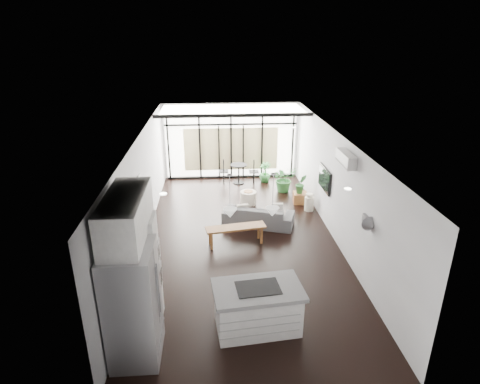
{
  "coord_description": "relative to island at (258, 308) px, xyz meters",
  "views": [
    {
      "loc": [
        -0.7,
        -9.46,
        5.2
      ],
      "look_at": [
        0.0,
        0.3,
        1.25
      ],
      "focal_mm": 30.0,
      "sensor_mm": 36.0,
      "label": 1
    }
  ],
  "objects": [
    {
      "name": "wall_front",
      "position": [
        -0.06,
        -1.55,
        0.96
      ],
      "size": [
        5.0,
        0.02,
        2.8
      ],
      "primitive_type": "cube",
      "color": "silver",
      "rests_on": "ground"
    },
    {
      "name": "framed_art",
      "position": [
        -2.53,
        2.95,
        1.11
      ],
      "size": [
        0.04,
        0.7,
        0.9
      ],
      "primitive_type": "cube",
      "color": "black",
      "rests_on": "wall_left"
    },
    {
      "name": "milk_can",
      "position": [
        2.19,
        5.17,
        -0.17
      ],
      "size": [
        0.3,
        0.3,
        0.55
      ],
      "primitive_type": "cylinder",
      "rotation": [
        0.0,
        0.0,
        -0.06
      ],
      "color": "#F0E9CE",
      "rests_on": "floor"
    },
    {
      "name": "neighbour_building",
      "position": [
        -0.06,
        8.4,
        0.66
      ],
      "size": [
        3.5,
        0.02,
        1.6
      ],
      "primitive_type": "cube",
      "color": "beige",
      "rests_on": "ground"
    },
    {
      "name": "ceiling",
      "position": [
        -0.06,
        3.45,
        2.36
      ],
      "size": [
        5.0,
        10.0,
        0.0
      ],
      "primitive_type": "cube",
      "color": "white",
      "rests_on": "ground"
    },
    {
      "name": "console_bench",
      "position": [
        -0.21,
        3.23,
        -0.19
      ],
      "size": [
        1.59,
        0.63,
        0.5
      ],
      "primitive_type": "cube",
      "rotation": [
        0.0,
        0.0,
        0.16
      ],
      "color": "brown",
      "rests_on": "floor"
    },
    {
      "name": "skylight",
      "position": [
        -0.06,
        7.45,
        2.33
      ],
      "size": [
        4.7,
        1.9,
        0.06
      ],
      "primitive_type": "cube",
      "color": "white",
      "rests_on": "ceiling"
    },
    {
      "name": "floor",
      "position": [
        -0.06,
        3.45,
        -0.44
      ],
      "size": [
        5.0,
        10.0,
        0.0
      ],
      "primitive_type": "cube",
      "color": "black",
      "rests_on": "ground"
    },
    {
      "name": "plant_tall",
      "position": [
        1.7,
        6.82,
        -0.08
      ],
      "size": [
        1.08,
        1.14,
        0.72
      ],
      "primitive_type": "imported",
      "rotation": [
        0.0,
        0.0,
        0.32
      ],
      "color": "#2C6C30",
      "rests_on": "floor"
    },
    {
      "name": "bistro_set",
      "position": [
        0.18,
        7.71,
        -0.09
      ],
      "size": [
        1.53,
        0.74,
        0.71
      ],
      "primitive_type": "cube",
      "rotation": [
        0.0,
        0.0,
        -0.1
      ],
      "color": "black",
      "rests_on": "floor"
    },
    {
      "name": "upper_cabinets",
      "position": [
        -2.18,
        -0.05,
        1.91
      ],
      "size": [
        0.62,
        1.75,
        0.86
      ],
      "primitive_type": "cube",
      "color": "white",
      "rests_on": "wall_left"
    },
    {
      "name": "wall_right",
      "position": [
        2.44,
        3.45,
        0.96
      ],
      "size": [
        0.02,
        10.0,
        2.8
      ],
      "primitive_type": "cube",
      "color": "silver",
      "rests_on": "ground"
    },
    {
      "name": "pouf",
      "position": [
        0.36,
        5.81,
        -0.23
      ],
      "size": [
        0.66,
        0.66,
        0.42
      ],
      "primitive_type": "cylinder",
      "rotation": [
        0.0,
        0.0,
        -0.31
      ],
      "color": "beige",
      "rests_on": "floor"
    },
    {
      "name": "plant_med",
      "position": [
        1.15,
        7.78,
        -0.24
      ],
      "size": [
        0.74,
        0.85,
        0.41
      ],
      "primitive_type": "imported",
      "rotation": [
        0.0,
        0.0,
        -0.55
      ],
      "color": "#2C6C30",
      "rests_on": "floor"
    },
    {
      "name": "appliance_column",
      "position": [
        -2.08,
        0.4,
        0.65
      ],
      "size": [
        0.56,
        0.59,
        2.18
      ],
      "primitive_type": "cube",
      "color": "white",
      "rests_on": "floor"
    },
    {
      "name": "pendant_left",
      "position": [
        -0.46,
        0.8,
        1.58
      ],
      "size": [
        0.26,
        0.26,
        0.18
      ],
      "primitive_type": "cone",
      "color": "white",
      "rests_on": "ceiling"
    },
    {
      "name": "fridge",
      "position": [
        -2.12,
        -0.5,
        0.59
      ],
      "size": [
        0.8,
        1.0,
        2.06
      ],
      "primitive_type": "cube",
      "color": "#97979C",
      "rests_on": "floor"
    },
    {
      "name": "pendant_right",
      "position": [
        0.34,
        0.8,
        1.58
      ],
      "size": [
        0.26,
        0.26,
        0.18
      ],
      "primitive_type": "cone",
      "color": "white",
      "rests_on": "ceiling"
    },
    {
      "name": "wall_back",
      "position": [
        -0.06,
        8.45,
        0.96
      ],
      "size": [
        5.0,
        0.02,
        2.8
      ],
      "primitive_type": "cube",
      "color": "silver",
      "rests_on": "ground"
    },
    {
      "name": "island",
      "position": [
        0.0,
        0.0,
        0.0
      ],
      "size": [
        1.71,
        1.12,
        0.88
      ],
      "primitive_type": "cube",
      "rotation": [
        0.0,
        0.0,
        0.11
      ],
      "color": "white",
      "rests_on": "floor"
    },
    {
      "name": "crate",
      "position": [
        2.05,
        5.79,
        -0.28
      ],
      "size": [
        0.48,
        0.48,
        0.33
      ],
      "primitive_type": "cube",
      "rotation": [
        0.0,
        0.0,
        -0.09
      ],
      "color": "brown",
      "rests_on": "floor"
    },
    {
      "name": "wall_left",
      "position": [
        -2.56,
        3.45,
        0.96
      ],
      "size": [
        0.02,
        10.0,
        2.8
      ],
      "primitive_type": "cube",
      "color": "silver",
      "rests_on": "ground"
    },
    {
      "name": "tv",
      "position": [
        2.4,
        4.45,
        0.86
      ],
      "size": [
        0.05,
        1.1,
        0.65
      ],
      "primitive_type": "cube",
      "color": "black",
      "rests_on": "wall_right"
    },
    {
      "name": "ac_unit",
      "position": [
        2.32,
        2.65,
        2.01
      ],
      "size": [
        0.22,
        0.9,
        0.3
      ],
      "primitive_type": "cube",
      "color": "silver",
      "rests_on": "wall_right"
    },
    {
      "name": "cooktop",
      "position": [
        0.0,
        0.0,
        0.45
      ],
      "size": [
        0.84,
        0.61,
        0.01
      ],
      "primitive_type": "cube",
      "rotation": [
        0.0,
        0.0,
        0.11
      ],
      "color": "black",
      "rests_on": "island"
    },
    {
      "name": "sofa",
      "position": [
        0.51,
        4.3,
        -0.05
      ],
      "size": [
        2.07,
        1.18,
        0.78
      ],
      "primitive_type": "imported",
      "rotation": [
        0.0,
        0.0,
        2.82
      ],
      "color": "#4A4B4D",
      "rests_on": "floor"
    },
    {
      "name": "glazing",
      "position": [
        -0.06,
        8.33,
        0.96
      ],
      "size": [
        5.0,
        0.2,
        2.8
      ],
      "primitive_type": "cube",
      "color": "black",
      "rests_on": "ground"
    },
    {
      "name": "plant_crate",
      "position": [
        2.05,
        5.79,
        0.03
      ],
      "size": [
        0.42,
        0.68,
        0.28
      ],
      "primitive_type": "imported",
      "rotation": [
        0.0,
        0.0,
        0.11
      ],
      "color": "#2C6C30",
      "rests_on": "crate"
    }
  ]
}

